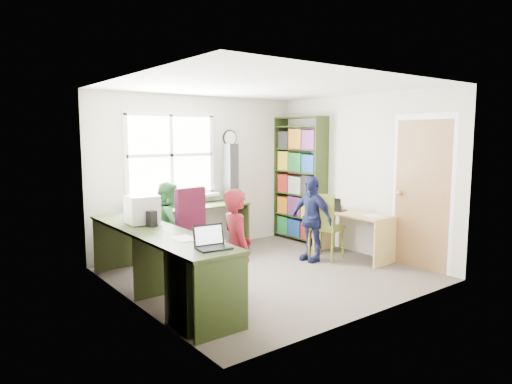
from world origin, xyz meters
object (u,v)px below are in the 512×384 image
Objects in this scene: bookshelf at (300,182)px; potted_plant at (173,197)px; l_desk at (189,261)px; person_red at (237,250)px; person_green at (169,226)px; laptop_right at (334,208)px; cd_tower at (231,173)px; crt_monitor at (142,210)px; swivel_chair at (198,242)px; person_navy at (311,219)px; laptop_left at (212,243)px; wooden_chair at (324,224)px; right_desk at (353,225)px.

potted_plant is (-2.25, 0.27, -0.11)m from bookshelf.
potted_plant is (0.71, 1.74, 0.44)m from l_desk.
l_desk is 2.34× the size of person_red.
person_green is at bearing 72.42° from l_desk.
person_green reaches higher than laptop_right.
laptop_right is 1.70m from cd_tower.
laptop_right is (2.88, -0.36, -0.21)m from crt_monitor.
crt_monitor is (-0.59, 0.25, 0.43)m from swivel_chair.
person_navy is (-0.75, -1.06, -0.39)m from bookshelf.
swivel_chair is at bearing 73.21° from laptop_left.
swivel_chair is 0.97× the size of person_green.
person_green is (0.52, 1.92, -0.21)m from laptop_left.
bookshelf reaches higher than person_red.
bookshelf is (2.96, 1.47, 0.55)m from l_desk.
wooden_chair is 2.68× the size of crt_monitor.
person_navy reaches higher than swivel_chair.
cd_tower is at bearing -19.34° from person_red.
wooden_chair is at bearing -86.62° from person_green.
right_desk is 3.25× the size of laptop_right.
swivel_chair is at bearing 6.02° from person_red.
person_green is (-2.56, -0.20, -0.41)m from bookshelf.
bookshelf reaches higher than person_navy.
laptop_left is at bearing -84.92° from crt_monitor.
bookshelf is 1.83× the size of swivel_chair.
laptop_left is 2.57m from person_navy.
l_desk is 2.82m from right_desk.
swivel_chair is 3.95× the size of potted_plant.
laptop_right is 0.53m from person_navy.
l_desk is 1.93m from potted_plant.
cd_tower reaches higher than swivel_chair.
wooden_chair reaches higher than right_desk.
l_desk is at bearing 83.83° from laptop_right.
cd_tower is (1.75, 1.77, 0.75)m from l_desk.
right_desk is at bearing -96.27° from bookshelf.
person_red is (0.45, -1.30, -0.29)m from crt_monitor.
bookshelf is at bearing 42.10° from laptop_left.
crt_monitor is at bearing 101.11° from l_desk.
right_desk is 3.06m from laptop_left.
swivel_chair is 1.95m from wooden_chair.
laptop_right is at bearing -11.35° from swivel_chair.
person_navy is (-0.15, 0.11, 0.08)m from wooden_chair.
cd_tower is at bearing 45.32° from l_desk.
potted_plant reaches higher than wooden_chair.
person_red is at bearing -106.22° from swivel_chair.
bookshelf is 2.60m from person_green.
bookshelf is 5.75× the size of crt_monitor.
person_navy is (1.91, 0.88, -0.02)m from person_red.
l_desk is at bearing 169.78° from wooden_chair.
bookshelf is 2.27m from potted_plant.
wooden_chair is 3.37× the size of potted_plant.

